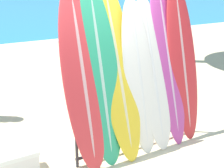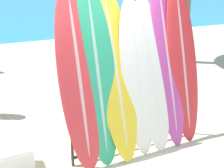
{
  "view_description": "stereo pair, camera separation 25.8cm",
  "coord_description": "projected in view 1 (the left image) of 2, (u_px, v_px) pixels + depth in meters",
  "views": [
    {
      "loc": [
        -2.11,
        -3.19,
        2.45
      ],
      "look_at": [
        0.38,
        1.01,
        0.79
      ],
      "focal_mm": 50.0,
      "sensor_mm": 36.0,
      "label": 1
    },
    {
      "loc": [
        -1.88,
        -3.32,
        2.45
      ],
      "look_at": [
        0.38,
        1.01,
        0.79
      ],
      "focal_mm": 50.0,
      "sensor_mm": 36.0,
      "label": 2
    }
  ],
  "objects": [
    {
      "name": "cooler_box",
      "position": [
        13.0,
        163.0,
        4.04
      ],
      "size": [
        0.61,
        0.36,
        0.34
      ],
      "color": "silver",
      "rests_on": "ground_plane"
    },
    {
      "name": "ground_plane",
      "position": [
        125.0,
        161.0,
        4.4
      ],
      "size": [
        160.0,
        160.0,
        0.0
      ],
      "primitive_type": "plane",
      "color": "beige"
    },
    {
      "name": "surfboard_slot_0",
      "position": [
        83.0,
        79.0,
        4.03
      ],
      "size": [
        0.56,
        0.71,
        2.42
      ],
      "color": "red",
      "rests_on": "ground_plane"
    },
    {
      "name": "person_mid_beach",
      "position": [
        80.0,
        25.0,
        10.55
      ],
      "size": [
        0.29,
        0.29,
        1.72
      ],
      "rotation": [
        0.0,
        0.0,
        3.93
      ],
      "color": "beige",
      "rests_on": "ground_plane"
    },
    {
      "name": "surfboard_slot_1",
      "position": [
        101.0,
        75.0,
        4.15
      ],
      "size": [
        0.55,
        0.69,
        2.46
      ],
      "color": "#289E70",
      "rests_on": "ground_plane"
    },
    {
      "name": "surfboard_slot_4",
      "position": [
        153.0,
        73.0,
        4.6
      ],
      "size": [
        0.53,
        0.76,
        2.24
      ],
      "color": "silver",
      "rests_on": "ground_plane"
    },
    {
      "name": "surfboard_slot_3",
      "position": [
        139.0,
        77.0,
        4.45
      ],
      "size": [
        0.5,
        0.64,
        2.23
      ],
      "color": "silver",
      "rests_on": "ground_plane"
    },
    {
      "name": "surfboard_slot_6",
      "position": [
        183.0,
        61.0,
        4.86
      ],
      "size": [
        0.54,
        0.7,
        2.47
      ],
      "color": "red",
      "rests_on": "ground_plane"
    },
    {
      "name": "surfboard_rack",
      "position": [
        139.0,
        122.0,
        4.62
      ],
      "size": [
        2.09,
        0.04,
        0.77
      ],
      "color": "#28282D",
      "rests_on": "ground_plane"
    },
    {
      "name": "surfboard_slot_5",
      "position": [
        168.0,
        59.0,
        4.74
      ],
      "size": [
        0.48,
        0.84,
        2.57
      ],
      "color": "#B23D8E",
      "rests_on": "ground_plane"
    },
    {
      "name": "surfboard_slot_2",
      "position": [
        118.0,
        70.0,
        4.32
      ],
      "size": [
        0.56,
        0.92,
        2.49
      ],
      "color": "yellow",
      "rests_on": "ground_plane"
    }
  ]
}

